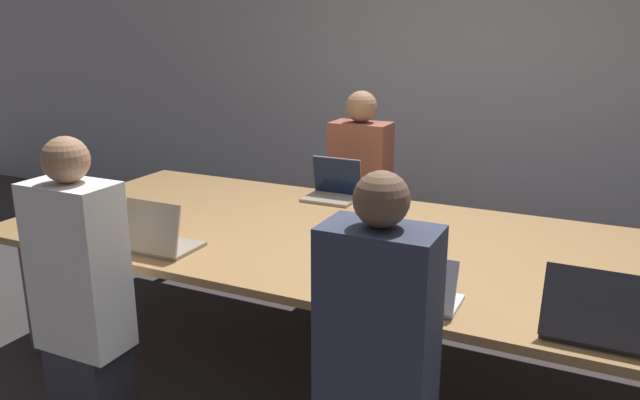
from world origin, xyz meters
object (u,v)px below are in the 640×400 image
object	(u,v)px
laptop_near_right	(593,319)
person_near_left	(82,298)
laptop_far_midleft	(334,187)
bottle_far_midleft	(365,197)
person_near_midright	(377,370)
laptop_near_left	(159,237)
person_far_midleft	(360,196)
laptop_near_midright	(420,291)
cup_near_midright	(367,282)
stapler	(433,249)

from	to	relation	value
laptop_near_right	person_near_left	world-z (taller)	person_near_left
laptop_far_midleft	bottle_far_midleft	size ratio (longest dim) A/B	1.54
person_near_midright	laptop_near_left	bearing A→B (deg)	-18.21
person_far_midleft	laptop_near_left	bearing A→B (deg)	-104.46
laptop_near_midright	cup_near_midright	size ratio (longest dim) A/B	3.71
cup_near_midright	person_near_left	distance (m)	1.28
laptop_near_right	person_near_midright	world-z (taller)	person_near_midright
laptop_near_right	bottle_far_midleft	size ratio (longest dim) A/B	1.63
person_near_midright	person_far_midleft	size ratio (longest dim) A/B	0.98
cup_near_midright	bottle_far_midleft	world-z (taller)	bottle_far_midleft
laptop_near_left	stapler	bearing A→B (deg)	-155.83
stapler	cup_near_midright	bearing A→B (deg)	-86.13
laptop_near_right	stapler	xyz separation A→B (m)	(-0.75, 0.58, -0.05)
person_near_left	laptop_far_midleft	size ratio (longest dim) A/B	4.25
person_far_midleft	bottle_far_midleft	world-z (taller)	person_far_midleft
laptop_near_right	person_near_midright	xyz separation A→B (m)	(-0.67, -0.41, -0.16)
person_near_midright	cup_near_midright	size ratio (longest dim) A/B	16.80
person_near_midright	bottle_far_midleft	bearing A→B (deg)	-66.96
cup_near_midright	laptop_near_right	bearing A→B (deg)	-1.92
stapler	person_far_midleft	bearing A→B (deg)	144.85
laptop_near_midright	cup_near_midright	world-z (taller)	laptop_near_midright
laptop_near_midright	person_near_left	xyz separation A→B (m)	(-1.43, -0.41, -0.15)
cup_near_midright	laptop_far_midleft	distance (m)	1.46
laptop_near_midright	laptop_far_midleft	xyz separation A→B (m)	(-0.97, 1.30, 0.01)
laptop_near_midright	stapler	bearing A→B (deg)	-79.47
laptop_near_right	person_near_midright	bearing A→B (deg)	31.08
person_near_midright	bottle_far_midleft	distance (m)	1.65
laptop_near_left	person_far_midleft	xyz separation A→B (m)	(0.42, 1.62, -0.15)
laptop_near_midright	cup_near_midright	distance (m)	0.25
person_far_midleft	laptop_near_midright	bearing A→B (deg)	-60.77
laptop_near_midright	person_far_midleft	xyz separation A→B (m)	(-0.93, 1.66, -0.14)
laptop_near_midright	person_near_midright	size ratio (longest dim) A/B	0.22
laptop_near_midright	person_far_midleft	world-z (taller)	person_far_midleft
laptop_near_left	person_near_left	size ratio (longest dim) A/B	0.23
person_near_midright	bottle_far_midleft	xyz separation A→B (m)	(-0.64, 1.51, 0.18)
person_near_midright	bottle_far_midleft	size ratio (longest dim) A/B	6.51
person_near_midright	stapler	xyz separation A→B (m)	(-0.08, 0.99, 0.11)
stapler	laptop_far_midleft	bearing A→B (deg)	157.74
person_near_left	person_far_midleft	bearing A→B (deg)	-103.65
laptop_far_midleft	person_near_midright	bearing A→B (deg)	-61.12
laptop_near_left	person_far_midleft	distance (m)	1.68
bottle_far_midleft	stapler	distance (m)	0.77
laptop_near_midright	laptop_near_left	size ratio (longest dim) A/B	0.97
person_far_midleft	cup_near_midright	bearing A→B (deg)	-67.00
laptop_near_midright	person_near_midright	bearing A→B (deg)	85.22
stapler	person_near_midright	bearing A→B (deg)	-68.17
laptop_near_left	person_near_left	distance (m)	0.48
person_near_left	laptop_far_midleft	bearing A→B (deg)	-105.10
laptop_near_left	cup_near_midright	bearing A→B (deg)	-179.79
laptop_near_midright	person_far_midleft	distance (m)	1.91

